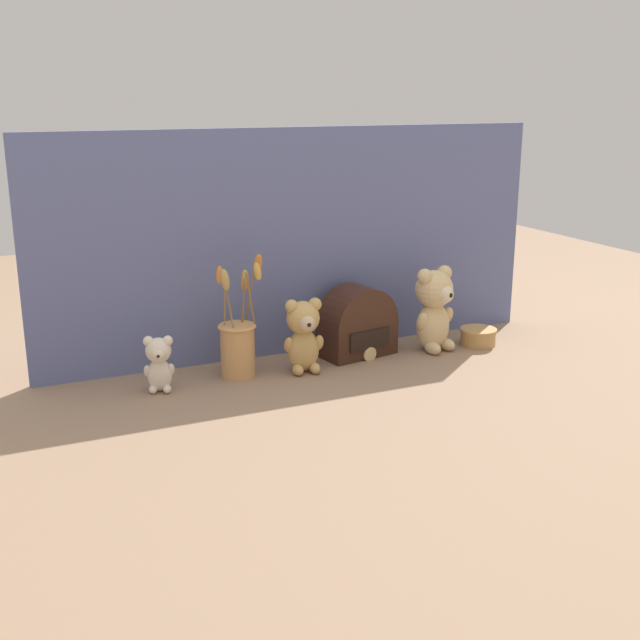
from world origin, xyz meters
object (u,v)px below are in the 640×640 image
object	(u,v)px
teddy_bear_large	(434,307)
decorative_tin_tall	(477,336)
vintage_radio	(357,327)
flower_vase	(238,342)
teddy_bear_small	(159,363)
teddy_bear_medium	(304,334)

from	to	relation	value
teddy_bear_large	decorative_tin_tall	world-z (taller)	teddy_bear_large
vintage_radio	decorative_tin_tall	xyz separation A→B (m)	(0.37, -0.06, -0.06)
flower_vase	decorative_tin_tall	xyz separation A→B (m)	(0.73, -0.03, -0.07)
teddy_bear_small	flower_vase	bearing A→B (deg)	7.11
teddy_bear_medium	vintage_radio	bearing A→B (deg)	19.80
flower_vase	vintage_radio	xyz separation A→B (m)	(0.36, 0.03, -0.01)
teddy_bear_small	decorative_tin_tall	xyz separation A→B (m)	(0.95, -0.00, -0.05)
teddy_bear_small	vintage_radio	bearing A→B (deg)	5.56
teddy_bear_large	teddy_bear_small	world-z (taller)	teddy_bear_large
teddy_bear_medium	decorative_tin_tall	world-z (taller)	teddy_bear_medium
teddy_bear_large	flower_vase	size ratio (longest dim) A/B	0.76
vintage_radio	flower_vase	bearing A→B (deg)	-175.37
flower_vase	teddy_bear_large	bearing A→B (deg)	-2.15
flower_vase	decorative_tin_tall	world-z (taller)	flower_vase
vintage_radio	teddy_bear_medium	bearing A→B (deg)	-160.20
teddy_bear_small	flower_vase	xyz separation A→B (m)	(0.22, 0.03, 0.02)
teddy_bear_large	vintage_radio	bearing A→B (deg)	166.92
vintage_radio	decorative_tin_tall	bearing A→B (deg)	-9.32
teddy_bear_small	vintage_radio	distance (m)	0.58
decorative_tin_tall	teddy_bear_small	bearing A→B (deg)	179.75
teddy_bear_medium	flower_vase	bearing A→B (deg)	166.61
teddy_bear_small	decorative_tin_tall	size ratio (longest dim) A/B	1.33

